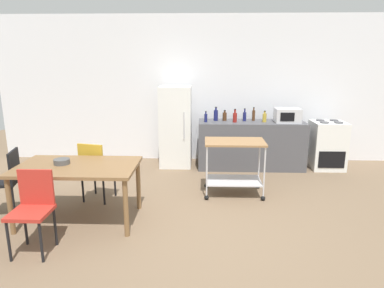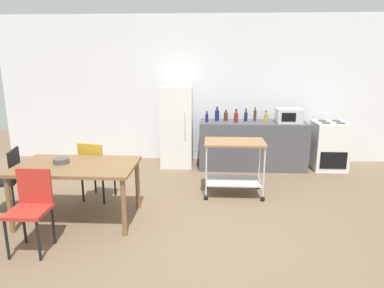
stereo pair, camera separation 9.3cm
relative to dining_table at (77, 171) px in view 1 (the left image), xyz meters
The scene contains 19 objects.
ground_plane 1.75m from the dining_table, ahead, with size 12.00×12.00×0.00m, color brown.
back_wall 3.45m from the dining_table, 61.71° to the left, with size 8.40×0.12×2.90m, color white.
kitchen_counter 3.44m from the dining_table, 43.44° to the left, with size 2.00×0.64×0.90m, color #4C4C51.
dining_table is the anchor object (origin of this frame).
chair_black 1.03m from the dining_table, behind, with size 0.48×0.48×0.89m.
chair_mustard 0.66m from the dining_table, 88.05° to the left, with size 0.48×0.48×0.89m.
chair_red 0.78m from the dining_table, 107.76° to the right, with size 0.40×0.40×0.89m.
stove_oven 4.61m from the dining_table, 31.12° to the left, with size 0.60×0.61×0.92m.
refrigerator 2.68m from the dining_table, 67.01° to the left, with size 0.60×0.63×1.55m.
kitchen_cart 2.28m from the dining_table, 25.42° to the left, with size 0.91×0.57×0.85m.
bottle_sparkling_water 2.82m from the dining_table, 54.60° to the left, with size 0.06×0.06×0.21m.
bottle_wine 3.07m from the dining_table, 53.45° to the left, with size 0.08×0.08×0.26m.
bottle_sesame_oil 3.17m from the dining_table, 50.94° to the left, with size 0.08×0.08×0.20m.
bottle_soy_sauce 3.17m from the dining_table, 46.51° to the left, with size 0.08×0.08×0.25m.
bottle_soda 3.40m from the dining_table, 45.79° to the left, with size 0.06×0.06×0.24m.
bottle_hot_sauce 3.55m from the dining_table, 44.15° to the left, with size 0.06×0.06×0.26m.
bottle_olive_oil 3.59m from the dining_table, 40.52° to the left, with size 0.07×0.07×0.21m.
microwave 3.91m from the dining_table, 36.30° to the left, with size 0.46×0.35×0.26m.
fruit_bowl 0.24m from the dining_table, 167.92° to the left, with size 0.20×0.20×0.07m, color #4C4C4C.
Camera 1 is at (0.00, -3.85, 2.05)m, focal length 32.30 mm.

